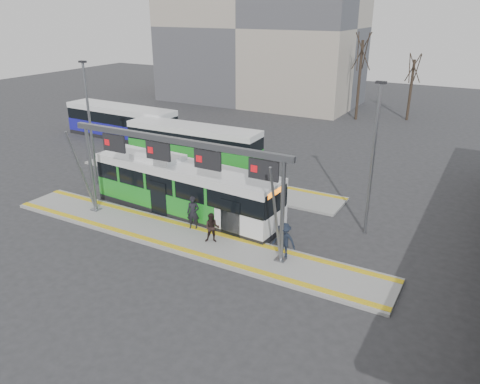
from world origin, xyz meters
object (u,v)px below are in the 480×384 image
object	(u,v)px
gantry	(176,158)
passenger_b	(212,228)
passenger_c	(284,241)
hero_bus	(185,189)
passenger_a	(193,213)

from	to	relation	value
gantry	passenger_b	size ratio (longest dim) A/B	8.28
passenger_c	hero_bus	bearing A→B (deg)	161.02
passenger_a	passenger_c	xyz separation A→B (m)	(5.58, -0.55, -0.00)
gantry	passenger_b	xyz separation A→B (m)	(2.04, 0.00, -3.36)
gantry	hero_bus	distance (m)	4.06
gantry	passenger_c	world-z (taller)	gantry
passenger_a	passenger_b	world-z (taller)	passenger_a
passenger_a	passenger_c	size ratio (longest dim) A/B	1.01
passenger_b	passenger_a	bearing A→B (deg)	128.39
passenger_b	passenger_c	bearing A→B (deg)	-21.40
passenger_b	passenger_c	distance (m)	3.85
hero_bus	passenger_a	world-z (taller)	hero_bus
hero_bus	passenger_a	distance (m)	2.48
gantry	hero_bus	xyz separation A→B (m)	(-1.44, 2.57, -2.80)
gantry	passenger_b	distance (m)	3.93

